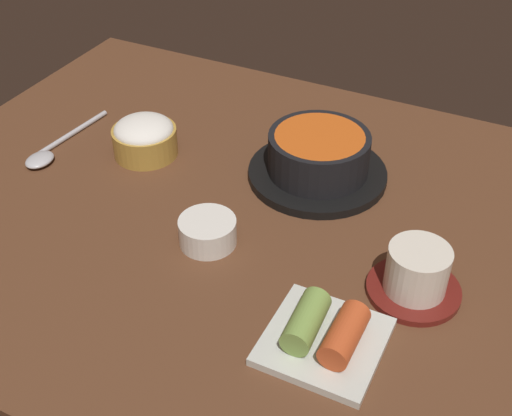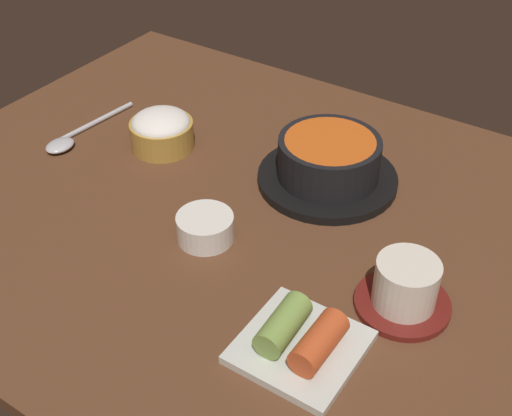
% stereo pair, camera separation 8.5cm
% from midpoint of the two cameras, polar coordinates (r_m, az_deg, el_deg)
% --- Properties ---
extents(dining_table, '(1.00, 0.76, 0.02)m').
position_cam_midpoint_polar(dining_table, '(0.90, -3.30, -1.07)').
color(dining_table, '#56331E').
rests_on(dining_table, ground).
extents(stone_pot, '(0.20, 0.20, 0.07)m').
position_cam_midpoint_polar(stone_pot, '(0.94, 2.73, 4.15)').
color(stone_pot, black).
rests_on(stone_pot, dining_table).
extents(rice_bowl, '(0.09, 0.09, 0.06)m').
position_cam_midpoint_polar(rice_bowl, '(1.01, -11.84, 5.85)').
color(rice_bowl, '#B78C38').
rests_on(rice_bowl, dining_table).
extents(tea_cup_with_saucer, '(0.11, 0.11, 0.06)m').
position_cam_midpoint_polar(tea_cup_with_saucer, '(0.77, 10.42, -5.65)').
color(tea_cup_with_saucer, maroon).
rests_on(tea_cup_with_saucer, dining_table).
extents(banchan_cup_center, '(0.07, 0.07, 0.03)m').
position_cam_midpoint_polar(banchan_cup_center, '(0.84, -7.03, -2.05)').
color(banchan_cup_center, white).
rests_on(banchan_cup_center, dining_table).
extents(kimchi_plate, '(0.12, 0.12, 0.04)m').
position_cam_midpoint_polar(kimchi_plate, '(0.71, 2.40, -10.84)').
color(kimchi_plate, silver).
rests_on(kimchi_plate, dining_table).
extents(spoon, '(0.04, 0.18, 0.01)m').
position_cam_midpoint_polar(spoon, '(1.06, -19.32, 4.49)').
color(spoon, '#B7B7BC').
rests_on(spoon, dining_table).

